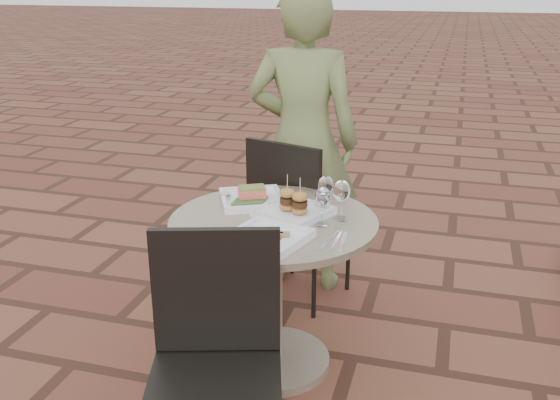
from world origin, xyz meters
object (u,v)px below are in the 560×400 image
(plate_tuna, at_px, (268,237))
(cafe_table, at_px, (274,270))
(chair_near, at_px, (215,345))
(plate_salmon, at_px, (252,198))
(diner, at_px, (303,142))
(chair_far, at_px, (294,209))
(plate_sliders, at_px, (293,208))

(plate_tuna, bearing_deg, cafe_table, 101.25)
(chair_near, distance_m, plate_salmon, 0.93)
(cafe_table, relative_size, chair_near, 0.97)
(chair_near, distance_m, diner, 1.61)
(diner, distance_m, plate_tuna, 1.10)
(cafe_table, distance_m, chair_far, 0.61)
(cafe_table, distance_m, plate_tuna, 0.35)
(cafe_table, bearing_deg, chair_near, -89.10)
(diner, relative_size, plate_salmon, 4.52)
(chair_far, relative_size, plate_salmon, 2.47)
(cafe_table, distance_m, diner, 0.94)
(plate_salmon, relative_size, plate_sliders, 1.04)
(chair_far, relative_size, chair_near, 1.00)
(cafe_table, relative_size, diner, 0.53)
(chair_near, bearing_deg, chair_far, 76.18)
(diner, height_order, plate_salmon, diner)
(chair_near, bearing_deg, cafe_table, 73.62)
(plate_sliders, bearing_deg, chair_far, 104.64)
(chair_far, height_order, diner, diner)
(chair_near, height_order, diner, diner)
(chair_near, height_order, plate_sliders, chair_near)
(plate_sliders, distance_m, plate_tuna, 0.30)
(chair_near, xyz_separation_m, diner, (-0.10, 1.57, 0.30))
(chair_near, bearing_deg, plate_tuna, 68.68)
(chair_far, xyz_separation_m, plate_salmon, (-0.08, -0.44, 0.20))
(chair_far, bearing_deg, chair_near, 111.13)
(cafe_table, bearing_deg, diner, 95.72)
(diner, bearing_deg, plate_sliders, 97.69)
(plate_sliders, bearing_deg, cafe_table, -135.36)
(diner, height_order, plate_tuna, diner)
(chair_near, height_order, plate_tuna, chair_near)
(chair_far, height_order, plate_sliders, chair_far)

